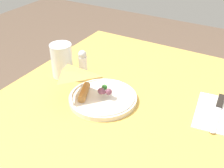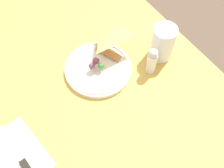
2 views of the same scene
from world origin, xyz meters
TOP-DOWN VIEW (x-y plane):
  - ground_plane at (0.00, 0.00)m, footprint 6.00×6.00m
  - dining_table at (0.00, 0.00)m, footprint 1.12×0.83m
  - plate_pizza at (-0.05, -0.08)m, footprint 0.22×0.22m
  - milk_glass at (-0.12, -0.29)m, footprint 0.08×0.08m
  - napkin_folded at (-0.17, 0.27)m, footprint 0.21×0.15m
  - butter_knife at (-0.18, 0.27)m, footprint 0.21×0.03m
  - salt_shaker at (-0.15, -0.22)m, footprint 0.03×0.03m

SIDE VIEW (x-z plane):
  - ground_plane at x=0.00m, z-range 0.00..0.00m
  - dining_table at x=0.00m, z-range 0.27..1.03m
  - napkin_folded at x=-0.17m, z-range 0.76..0.76m
  - butter_knife at x=-0.18m, z-range 0.76..0.77m
  - plate_pizza at x=-0.05m, z-range 0.75..0.80m
  - salt_shaker at x=-0.15m, z-range 0.76..0.87m
  - milk_glass at x=-0.12m, z-range 0.76..0.88m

